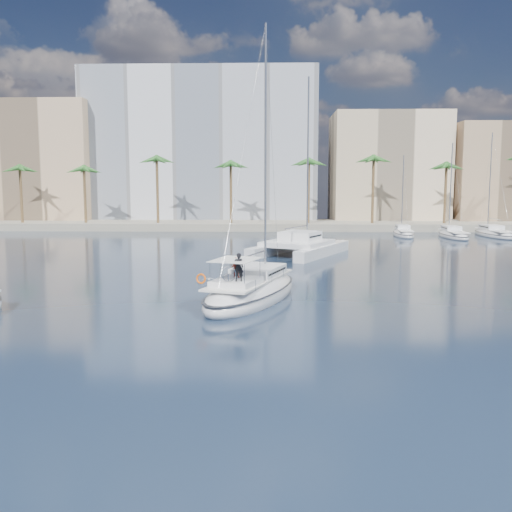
{
  "coord_description": "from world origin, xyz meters",
  "views": [
    {
      "loc": [
        0.86,
        -35.46,
        7.52
      ],
      "look_at": [
        -0.11,
        1.5,
        2.83
      ],
      "focal_mm": 40.0,
      "sensor_mm": 36.0,
      "label": 1
    }
  ],
  "objects": [
    {
      "name": "moored_yacht_b",
      "position": [
        26.5,
        45.0,
        0.0
      ],
      "size": [
        3.32,
        10.83,
        13.72
      ],
      "primitive_type": null,
      "rotation": [
        0.0,
        0.0,
        -0.02
      ],
      "color": "silver",
      "rests_on": "ground"
    },
    {
      "name": "ground",
      "position": [
        0.0,
        0.0,
        0.0
      ],
      "size": [
        160.0,
        160.0,
        0.0
      ],
      "primitive_type": "plane",
      "color": "black",
      "rests_on": "ground"
    },
    {
      "name": "palm_centre",
      "position": [
        0.0,
        57.0,
        10.28
      ],
      "size": [
        3.6,
        3.6,
        12.3
      ],
      "color": "brown",
      "rests_on": "ground"
    },
    {
      "name": "main_sloop",
      "position": [
        -0.37,
        1.1,
        0.56
      ],
      "size": [
        7.92,
        13.41,
        18.96
      ],
      "rotation": [
        0.0,
        0.0,
        -0.32
      ],
      "color": "silver",
      "rests_on": "ground"
    },
    {
      "name": "building_beige",
      "position": [
        22.0,
        70.0,
        10.0
      ],
      "size": [
        20.0,
        14.0,
        20.0
      ],
      "primitive_type": "cube",
      "color": "beige",
      "rests_on": "ground"
    },
    {
      "name": "moored_yacht_c",
      "position": [
        33.0,
        47.0,
        0.0
      ],
      "size": [
        3.98,
        12.33,
        15.54
      ],
      "primitive_type": null,
      "rotation": [
        0.0,
        0.0,
        0.03
      ],
      "color": "silver",
      "rests_on": "ground"
    },
    {
      "name": "building_modern",
      "position": [
        -12.0,
        73.0,
        14.0
      ],
      "size": [
        42.0,
        16.0,
        28.0
      ],
      "primitive_type": "cube",
      "color": "silver",
      "rests_on": "ground"
    },
    {
      "name": "quay",
      "position": [
        0.0,
        61.0,
        0.6
      ],
      "size": [
        120.0,
        14.0,
        1.2
      ],
      "primitive_type": "cube",
      "color": "gray",
      "rests_on": "ground"
    },
    {
      "name": "palm_left",
      "position": [
        -34.0,
        57.0,
        10.28
      ],
      "size": [
        3.6,
        3.6,
        12.3
      ],
      "color": "brown",
      "rests_on": "ground"
    },
    {
      "name": "building_tan_left",
      "position": [
        -42.0,
        69.0,
        11.0
      ],
      "size": [
        22.0,
        14.0,
        22.0
      ],
      "primitive_type": "cube",
      "color": "tan",
      "rests_on": "ground"
    },
    {
      "name": "moored_yacht_a",
      "position": [
        20.0,
        47.0,
        0.0
      ],
      "size": [
        3.37,
        9.52,
        11.9
      ],
      "primitive_type": null,
      "rotation": [
        0.0,
        0.0,
        -0.07
      ],
      "color": "silver",
      "rests_on": "ground"
    },
    {
      "name": "building_tan_right",
      "position": [
        42.0,
        68.0,
        9.0
      ],
      "size": [
        18.0,
        12.0,
        18.0
      ],
      "primitive_type": "cube",
      "color": "tan",
      "rests_on": "ground"
    },
    {
      "name": "seagull",
      "position": [
        -3.43,
        3.46,
        0.95
      ],
      "size": [
        0.93,
        0.4,
        0.17
      ],
      "color": "silver",
      "rests_on": "ground"
    },
    {
      "name": "catamaran",
      "position": [
        3.89,
        25.0,
        1.17
      ],
      "size": [
        11.54,
        14.52,
        18.82
      ],
      "rotation": [
        0.0,
        0.0,
        -0.45
      ],
      "color": "silver",
      "rests_on": "ground"
    },
    {
      "name": "palm_right",
      "position": [
        34.0,
        57.0,
        10.28
      ],
      "size": [
        3.6,
        3.6,
        12.3
      ],
      "color": "brown",
      "rests_on": "ground"
    }
  ]
}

